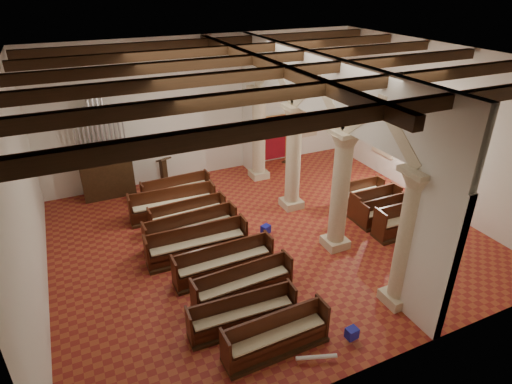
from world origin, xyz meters
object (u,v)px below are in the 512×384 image
object	(u,v)px
lectern	(164,173)
processional_banner	(286,147)
nave_pew_0	(276,340)
aisle_pew_0	(400,225)
pipe_organ	(105,164)

from	to	relation	value
lectern	processional_banner	bearing A→B (deg)	-22.40
nave_pew_0	aisle_pew_0	distance (m)	6.88
pipe_organ	lectern	size ratio (longest dim) A/B	3.36
pipe_organ	processional_banner	distance (m)	8.20
lectern	aisle_pew_0	world-z (taller)	lectern
pipe_organ	processional_banner	bearing A→B (deg)	-0.05
processional_banner	nave_pew_0	bearing A→B (deg)	-124.43
lectern	processional_banner	size ratio (longest dim) A/B	0.56
lectern	nave_pew_0	xyz separation A→B (m)	(0.18, -10.12, -0.20)
pipe_organ	processional_banner	world-z (taller)	pipe_organ
processional_banner	pipe_organ	bearing A→B (deg)	174.95
pipe_organ	aisle_pew_0	size ratio (longest dim) A/B	2.26
pipe_organ	processional_banner	xyz separation A→B (m)	(8.18, -0.01, -0.58)
lectern	processional_banner	xyz separation A→B (m)	(5.90, 0.01, 0.25)
aisle_pew_0	pipe_organ	bearing A→B (deg)	141.55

